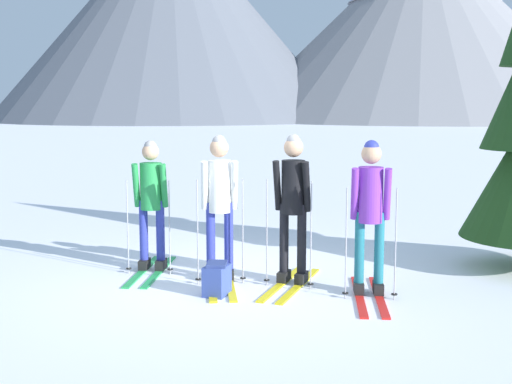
{
  "coord_description": "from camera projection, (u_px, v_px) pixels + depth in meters",
  "views": [
    {
      "loc": [
        0.52,
        -8.09,
        2.18
      ],
      "look_at": [
        0.16,
        0.42,
        1.05
      ],
      "focal_mm": 47.91,
      "sensor_mm": 36.0,
      "label": 1
    }
  ],
  "objects": [
    {
      "name": "backpack_on_snow_front",
      "position": [
        217.0,
        279.0,
        7.72
      ],
      "size": [
        0.32,
        0.38,
        0.38
      ],
      "color": "#384C99",
      "rests_on": "ground"
    },
    {
      "name": "skier_in_green",
      "position": [
        151.0,
        200.0,
        8.76
      ],
      "size": [
        0.61,
        1.65,
        1.69
      ],
      "color": "green",
      "rests_on": "ground"
    },
    {
      "name": "skier_in_black",
      "position": [
        293.0,
        199.0,
        8.13
      ],
      "size": [
        0.77,
        1.65,
        1.8
      ],
      "color": "yellow",
      "rests_on": "ground"
    },
    {
      "name": "ground_plane",
      "position": [
        241.0,
        282.0,
        8.32
      ],
      "size": [
        400.0,
        400.0,
        0.0
      ],
      "primitive_type": "plane",
      "color": "white"
    },
    {
      "name": "skier_in_purple",
      "position": [
        370.0,
        208.0,
        7.65
      ],
      "size": [
        0.61,
        1.63,
        1.76
      ],
      "color": "red",
      "rests_on": "ground"
    },
    {
      "name": "skier_in_white",
      "position": [
        220.0,
        201.0,
        8.28
      ],
      "size": [
        0.61,
        1.82,
        1.78
      ],
      "color": "yellow",
      "rests_on": "ground"
    },
    {
      "name": "mountain_ridge_distant",
      "position": [
        303.0,
        19.0,
        79.44
      ],
      "size": [
        72.55,
        45.01,
        24.03
      ],
      "color": "slate",
      "rests_on": "ground"
    }
  ]
}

